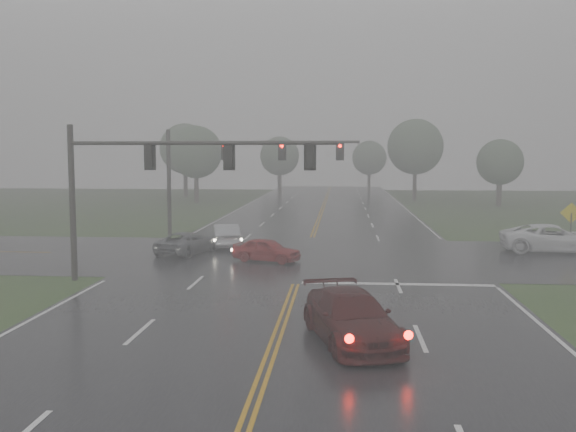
# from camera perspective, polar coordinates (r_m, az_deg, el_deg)

# --- Properties ---
(ground) EXTENTS (180.00, 180.00, 0.00)m
(ground) POSITION_cam_1_polar(r_m,az_deg,el_deg) (15.19, -3.29, -16.82)
(ground) COLOR #29431C
(ground) RESTS_ON ground
(main_road) EXTENTS (18.00, 160.00, 0.02)m
(main_road) POSITION_cam_1_polar(r_m,az_deg,el_deg) (34.46, 1.40, -4.12)
(main_road) COLOR black
(main_road) RESTS_ON ground
(cross_street) EXTENTS (120.00, 14.00, 0.02)m
(cross_street) POSITION_cam_1_polar(r_m,az_deg,el_deg) (36.43, 1.59, -3.59)
(cross_street) COLOR black
(cross_street) RESTS_ON ground
(stop_bar) EXTENTS (8.50, 0.50, 0.01)m
(stop_bar) POSITION_cam_1_polar(r_m,az_deg,el_deg) (29.00, 9.69, -6.03)
(stop_bar) COLOR silver
(stop_bar) RESTS_ON ground
(sedan_maroon) EXTENTS (3.56, 5.69, 1.54)m
(sedan_maroon) POSITION_cam_1_polar(r_m,az_deg,el_deg) (20.17, 5.62, -11.14)
(sedan_maroon) COLOR #340909
(sedan_maroon) RESTS_ON ground
(sedan_red) EXTENTS (3.99, 2.61, 1.26)m
(sedan_red) POSITION_cam_1_polar(r_m,az_deg,el_deg) (34.57, -1.91, -4.09)
(sedan_red) COLOR maroon
(sedan_red) RESTS_ON ground
(sedan_silver) EXTENTS (2.53, 4.61, 1.44)m
(sedan_silver) POSITION_cam_1_polar(r_m,az_deg,el_deg) (40.18, -5.54, -2.76)
(sedan_silver) COLOR #A8AAAF
(sedan_silver) RESTS_ON ground
(car_grey) EXTENTS (3.33, 4.98, 1.27)m
(car_grey) POSITION_cam_1_polar(r_m,az_deg,el_deg) (37.70, -8.91, -3.35)
(car_grey) COLOR #4E5055
(car_grey) RESTS_ON ground
(pickup_white) EXTENTS (6.07, 3.09, 1.64)m
(pickup_white) POSITION_cam_1_polar(r_m,az_deg,el_deg) (40.82, 22.45, -3.02)
(pickup_white) COLOR white
(pickup_white) RESTS_ON ground
(signal_gantry_near) EXTENTS (12.14, 0.31, 7.10)m
(signal_gantry_near) POSITION_cam_1_polar(r_m,az_deg,el_deg) (29.39, -12.06, 3.83)
(signal_gantry_near) COLOR black
(signal_gantry_near) RESTS_ON ground
(signal_gantry_far) EXTENTS (13.55, 0.38, 7.49)m
(signal_gantry_far) POSITION_cam_1_polar(r_m,az_deg,el_deg) (45.25, -5.42, 4.87)
(signal_gantry_far) COLOR black
(signal_gantry_far) RESTS_ON ground
(sign_diamond_east) EXTENTS (1.19, 0.35, 2.93)m
(sign_diamond_east) POSITION_cam_1_polar(r_m,az_deg,el_deg) (41.17, 23.86, -0.23)
(sign_diamond_east) COLOR black
(sign_diamond_east) RESTS_ON ground
(tree_nw_a) EXTENTS (6.20, 6.20, 9.10)m
(tree_nw_a) POSITION_cam_1_polar(r_m,az_deg,el_deg) (76.64, -8.19, 5.64)
(tree_nw_a) COLOR #30271F
(tree_nw_a) RESTS_ON ground
(tree_ne_a) EXTENTS (6.89, 6.89, 10.12)m
(tree_ne_a) POSITION_cam_1_polar(r_m,az_deg,el_deg) (81.13, 11.25, 6.06)
(tree_ne_a) COLOR #30271F
(tree_ne_a) RESTS_ON ground
(tree_n_mid) EXTENTS (5.66, 5.66, 8.31)m
(tree_n_mid) POSITION_cam_1_polar(r_m,az_deg,el_deg) (92.94, -0.76, 5.34)
(tree_n_mid) COLOR #30271F
(tree_n_mid) RESTS_ON ground
(tree_e_near) EXTENTS (5.05, 5.05, 7.42)m
(tree_e_near) POSITION_cam_1_polar(r_m,az_deg,el_deg) (74.51, 18.32, 4.56)
(tree_e_near) COLOR #30271F
(tree_e_near) RESTS_ON ground
(tree_nw_b) EXTENTS (6.72, 6.72, 9.86)m
(tree_nw_b) POSITION_cam_1_polar(r_m,az_deg,el_deg) (87.23, -9.14, 5.94)
(tree_nw_b) COLOR #30271F
(tree_nw_b) RESTS_ON ground
(tree_n_far) EXTENTS (5.35, 5.35, 7.86)m
(tree_n_far) POSITION_cam_1_polar(r_m,az_deg,el_deg) (100.91, 7.24, 5.15)
(tree_n_far) COLOR #30271F
(tree_n_far) RESTS_ON ground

